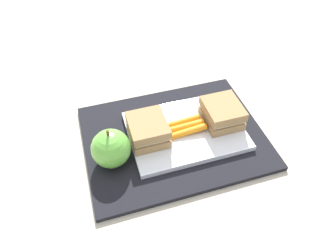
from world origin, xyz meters
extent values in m
plane|color=#B7AD99|center=(0.00, 0.00, 0.00)|extent=(2.40, 2.40, 0.00)
cube|color=black|center=(0.00, 0.00, 0.01)|extent=(0.36, 0.28, 0.01)
cube|color=white|center=(-0.03, 0.00, 0.02)|extent=(0.23, 0.17, 0.01)
cube|color=#9E7A4C|center=(-0.10, 0.00, 0.03)|extent=(0.07, 0.08, 0.02)
cube|color=beige|center=(-0.10, 0.00, 0.04)|extent=(0.07, 0.07, 0.01)
cube|color=#9E7A4C|center=(-0.10, 0.00, 0.06)|extent=(0.07, 0.08, 0.02)
cube|color=#9E7A4C|center=(0.05, 0.00, 0.03)|extent=(0.07, 0.08, 0.02)
cube|color=beige|center=(0.05, 0.00, 0.04)|extent=(0.07, 0.07, 0.01)
cube|color=#9E7A4C|center=(0.05, 0.00, 0.06)|extent=(0.07, 0.08, 0.02)
cylinder|color=orange|center=(-0.02, -0.01, 0.03)|extent=(0.08, 0.01, 0.02)
cylinder|color=orange|center=(-0.03, 0.00, 0.03)|extent=(0.08, 0.01, 0.02)
cylinder|color=orange|center=(-0.03, 0.01, 0.03)|extent=(0.08, 0.01, 0.02)
sphere|color=#66B742|center=(0.13, 0.03, 0.05)|extent=(0.07, 0.07, 0.07)
cylinder|color=brown|center=(0.13, 0.03, 0.09)|extent=(0.01, 0.00, 0.01)
camera|label=1|loc=(0.14, 0.41, 0.49)|focal=33.63mm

